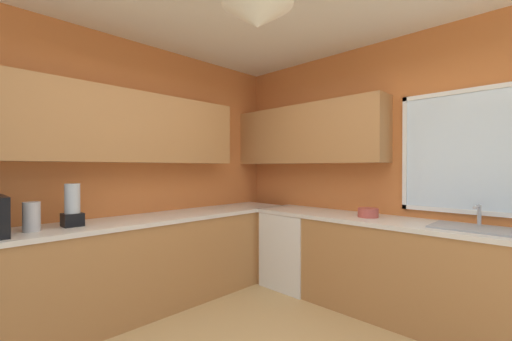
# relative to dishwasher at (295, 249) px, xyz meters

# --- Properties ---
(room_shell) EXTENTS (4.01, 4.07, 2.80)m
(room_shell) POSITION_rel_dishwasher_xyz_m (0.15, -1.03, 1.48)
(room_shell) COLOR #D17238
(room_shell) RESTS_ON ground_plane
(counter_run_left) EXTENTS (0.65, 3.68, 0.91)m
(counter_run_left) POSITION_rel_dishwasher_xyz_m (-0.66, -1.63, 0.02)
(counter_run_left) COLOR #AD7542
(counter_run_left) RESTS_ON ground_plane
(counter_run_back) EXTENTS (3.10, 0.65, 0.91)m
(counter_run_back) POSITION_rel_dishwasher_xyz_m (1.18, 0.03, 0.02)
(counter_run_back) COLOR #AD7542
(counter_run_back) RESTS_ON ground_plane
(dishwasher) EXTENTS (0.60, 0.60, 0.86)m
(dishwasher) POSITION_rel_dishwasher_xyz_m (0.00, 0.00, 0.00)
(dishwasher) COLOR white
(dishwasher) RESTS_ON ground_plane
(kettle) EXTENTS (0.12, 0.12, 0.23)m
(kettle) POSITION_rel_dishwasher_xyz_m (-0.64, -2.48, 0.59)
(kettle) COLOR #B7B7BC
(kettle) RESTS_ON counter_run_left
(sink_assembly) EXTENTS (0.62, 0.40, 0.19)m
(sink_assembly) POSITION_rel_dishwasher_xyz_m (1.79, 0.04, 0.49)
(sink_assembly) COLOR #9EA0A5
(sink_assembly) RESTS_ON counter_run_back
(bowl) EXTENTS (0.20, 0.20, 0.09)m
(bowl) POSITION_rel_dishwasher_xyz_m (0.90, 0.03, 0.52)
(bowl) COLOR #B74C42
(bowl) RESTS_ON counter_run_back
(blender_appliance) EXTENTS (0.15, 0.15, 0.36)m
(blender_appliance) POSITION_rel_dishwasher_xyz_m (-0.66, -2.19, 0.64)
(blender_appliance) COLOR black
(blender_appliance) RESTS_ON counter_run_left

